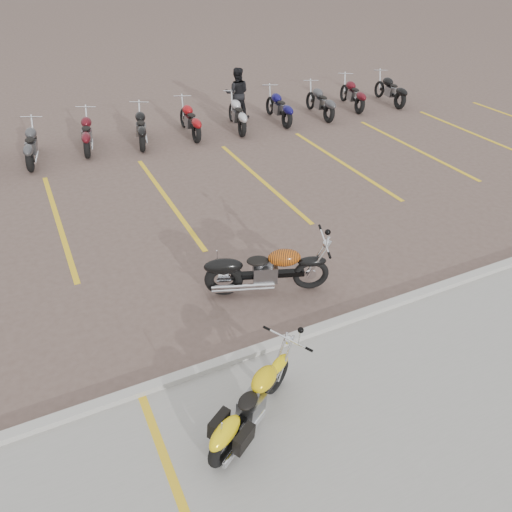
% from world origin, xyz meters
% --- Properties ---
extents(ground, '(100.00, 100.00, 0.00)m').
position_xyz_m(ground, '(0.00, 0.00, 0.00)').
color(ground, brown).
rests_on(ground, ground).
extents(concrete_apron, '(60.00, 5.00, 0.01)m').
position_xyz_m(concrete_apron, '(0.00, -4.50, 0.01)').
color(concrete_apron, '#9E9B93').
rests_on(concrete_apron, ground).
extents(curb, '(60.00, 0.18, 0.12)m').
position_xyz_m(curb, '(0.00, -2.00, 0.06)').
color(curb, '#ADAAA3').
rests_on(curb, ground).
extents(parking_stripes, '(38.00, 5.50, 0.01)m').
position_xyz_m(parking_stripes, '(0.00, 4.00, 0.00)').
color(parking_stripes, gold).
rests_on(parking_stripes, ground).
extents(yellow_cruiser, '(1.74, 1.17, 0.82)m').
position_xyz_m(yellow_cruiser, '(-1.06, -3.22, 0.41)').
color(yellow_cruiser, black).
rests_on(yellow_cruiser, ground).
extents(flame_cruiser, '(2.27, 0.96, 0.98)m').
position_xyz_m(flame_cruiser, '(0.51, -0.56, 0.48)').
color(flame_cruiser, black).
rests_on(flame_cruiser, ground).
extents(person_b, '(1.07, 0.97, 1.78)m').
position_xyz_m(person_b, '(4.28, 9.12, 0.89)').
color(person_b, black).
rests_on(person_b, ground).
extents(bg_bike_row, '(20.76, 2.08, 1.10)m').
position_xyz_m(bg_bike_row, '(0.45, 8.31, 0.55)').
color(bg_bike_row, black).
rests_on(bg_bike_row, ground).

